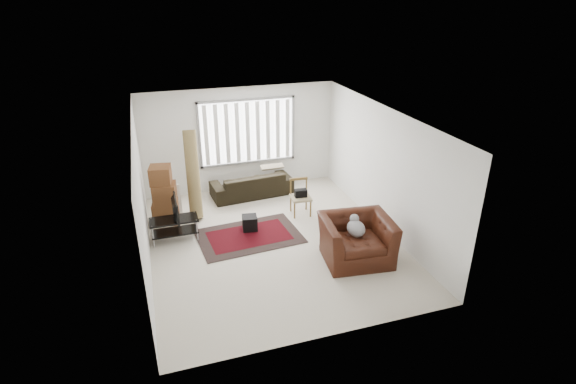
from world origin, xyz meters
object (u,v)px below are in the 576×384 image
Objects in this scene: moving_boxes at (164,197)px; sofa at (252,181)px; tv_stand at (174,225)px; armchair at (357,237)px; side_chair at (300,196)px.

sofa is (2.22, 0.83, -0.23)m from moving_boxes.
tv_stand is 0.95m from moving_boxes.
moving_boxes reaches higher than tv_stand.
moving_boxes is (-0.12, 0.91, 0.27)m from tv_stand.
sofa is at bearing 115.72° from armchair.
sofa is at bearing 125.95° from side_chair.
moving_boxes is 1.59× the size of side_chair.
side_chair is (0.84, -1.39, 0.07)m from sofa.
tv_stand is 3.81m from armchair.
moving_boxes is 4.41m from armchair.
tv_stand is 0.74× the size of moving_boxes.
side_chair is (2.94, 0.35, 0.11)m from tv_stand.
sofa is 1.41× the size of armchair.
armchair is (3.45, -2.74, -0.13)m from moving_boxes.
side_chair is (3.06, -0.55, -0.16)m from moving_boxes.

